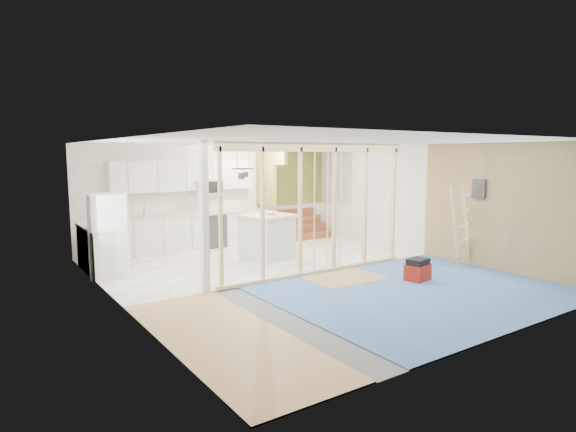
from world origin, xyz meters
TOP-DOWN VIEW (x-y plane):
  - room at (0.00, 0.00)m, footprint 7.01×8.01m
  - floor_overlays at (0.07, 0.06)m, footprint 7.00×8.00m
  - stud_frame at (-0.22, -0.00)m, footprint 4.66×0.14m
  - base_cabinets at (-1.61, 3.36)m, footprint 4.45×2.24m
  - upper_cabinets at (-0.84, 3.82)m, footprint 3.60×0.41m
  - green_partition at (2.04, 3.66)m, footprint 2.25×1.51m
  - pot_rack at (-0.31, 1.89)m, footprint 0.52×0.52m
  - sheathing_panel at (3.48, -2.00)m, footprint 0.02×4.00m
  - electrical_panel at (3.43, -1.40)m, footprint 0.04×0.30m
  - ceiling_light at (1.40, 3.00)m, footprint 0.32×0.32m
  - fridge at (-3.12, 2.16)m, footprint 0.89×0.86m
  - island at (0.20, 1.73)m, footprint 1.27×1.27m
  - bowl at (0.27, 1.69)m, footprint 0.29×0.29m
  - soap_bottle_a at (-1.95, 3.60)m, footprint 0.15×0.15m
  - soap_bottle_b at (0.70, 3.70)m, footprint 0.09×0.09m
  - toolbox at (1.54, -1.48)m, footprint 0.51×0.42m
  - ladder at (3.18, -1.22)m, footprint 0.91×0.06m

SIDE VIEW (x-z plane):
  - floor_overlays at x=0.07m, z-range 0.00..0.02m
  - toolbox at x=1.54m, z-range -0.01..0.42m
  - base_cabinets at x=-1.61m, z-range 0.00..0.93m
  - island at x=0.20m, z-range 0.00..1.02m
  - fridge at x=-3.12m, z-range 0.00..1.62m
  - ladder at x=3.18m, z-range 0.02..1.72m
  - green_partition at x=2.04m, z-range -0.36..2.24m
  - soap_bottle_b at x=0.70m, z-range 0.93..1.12m
  - bowl at x=0.27m, z-range 1.02..1.08m
  - soap_bottle_a at x=-1.95m, z-range 0.93..1.23m
  - sheathing_panel at x=3.48m, z-range 0.00..2.60m
  - room at x=0.00m, z-range 0.00..2.61m
  - stud_frame at x=-0.22m, z-range 0.28..2.88m
  - electrical_panel at x=3.43m, z-range 1.45..1.85m
  - upper_cabinets at x=-0.84m, z-range 1.39..2.25m
  - pot_rack at x=-0.31m, z-range 1.64..2.36m
  - ceiling_light at x=1.40m, z-range 2.50..2.58m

